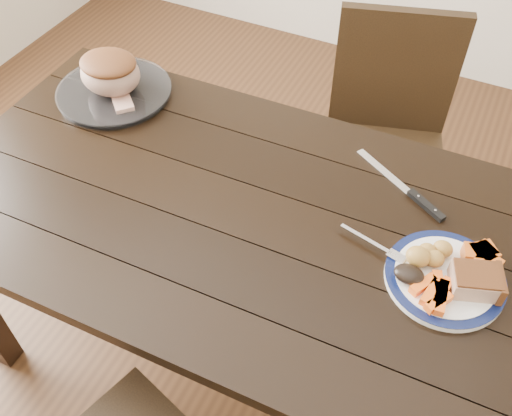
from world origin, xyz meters
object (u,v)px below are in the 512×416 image
at_px(chair_far, 386,132).
at_px(roast_joint, 110,74).
at_px(dinner_plate, 444,279).
at_px(carving_knife, 415,196).
at_px(serving_platter, 115,93).
at_px(fork, 377,246).
at_px(pork_slice, 475,281).
at_px(dining_table, 233,229).

height_order(chair_far, roast_joint, chair_far).
bearing_deg(dinner_plate, roast_joint, 167.09).
bearing_deg(carving_knife, serving_platter, -151.21).
bearing_deg(carving_knife, fork, -69.50).
xyz_separation_m(serving_platter, carving_knife, (0.97, -0.02, -0.00)).
bearing_deg(roast_joint, serving_platter, 0.00).
distance_m(dinner_plate, pork_slice, 0.07).
height_order(fork, roast_joint, roast_joint).
xyz_separation_m(chair_far, carving_knife, (0.19, -0.50, 0.23)).
xyz_separation_m(fork, roast_joint, (-0.93, 0.24, 0.06)).
relative_size(dining_table, serving_platter, 4.63).
height_order(pork_slice, roast_joint, roast_joint).
xyz_separation_m(fork, carving_knife, (0.04, 0.21, -0.01)).
xyz_separation_m(chair_far, pork_slice, (0.38, -0.73, 0.27)).
height_order(fork, carving_knife, fork).
distance_m(chair_far, dinner_plate, 0.83).
height_order(dining_table, fork, fork).
height_order(serving_platter, carving_knife, serving_platter).
xyz_separation_m(roast_joint, carving_knife, (0.97, -0.02, -0.07)).
bearing_deg(dining_table, roast_joint, 154.75).
xyz_separation_m(dinner_plate, pork_slice, (0.06, -0.01, 0.04)).
bearing_deg(serving_platter, fork, -14.29).
relative_size(dining_table, chair_far, 1.74).
distance_m(roast_joint, carving_knife, 0.97).
bearing_deg(serving_platter, dining_table, -25.25).
relative_size(dining_table, dinner_plate, 5.87).
relative_size(serving_platter, carving_knife, 1.22).
distance_m(dining_table, pork_slice, 0.63).
relative_size(chair_far, roast_joint, 4.91).
xyz_separation_m(chair_far, fork, (0.16, -0.71, 0.25)).
bearing_deg(chair_far, roast_joint, 15.00).
bearing_deg(pork_slice, dinner_plate, 175.24).
relative_size(dinner_plate, fork, 1.56).
height_order(dining_table, carving_knife, carving_knife).
bearing_deg(dining_table, pork_slice, 0.17).
bearing_deg(serving_platter, chair_far, 31.39).
distance_m(chair_far, pork_slice, 0.87).
bearing_deg(dining_table, dinner_plate, 0.72).
xyz_separation_m(dinner_plate, carving_knife, (-0.13, 0.23, -0.00)).
relative_size(serving_platter, pork_slice, 3.33).
xyz_separation_m(chair_far, serving_platter, (-0.78, -0.47, 0.23)).
relative_size(dinner_plate, pork_slice, 2.63).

